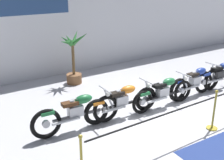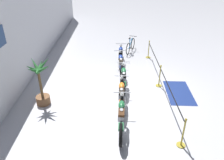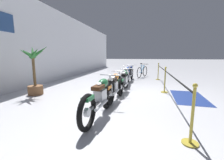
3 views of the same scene
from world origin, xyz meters
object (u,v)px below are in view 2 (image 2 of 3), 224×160
(stanchion_far_left, at_px, (167,89))
(bicycle, at_px, (130,46))
(motorcycle_blue_4, at_px, (121,56))
(motorcycle_green_0, at_px, (121,116))
(floor_banner, at_px, (179,92))
(stanchion_mid_right, at_px, (148,52))
(stanchion_mid_left, at_px, (159,79))
(potted_palm_left_of_row, at_px, (41,84))
(motorcycle_blue_3, at_px, (121,65))
(motorcycle_green_2, at_px, (124,78))
(motorcycle_orange_1, at_px, (121,95))

(stanchion_far_left, bearing_deg, bicycle, 9.79)
(stanchion_far_left, bearing_deg, motorcycle_blue_4, 23.10)
(motorcycle_green_0, xyz_separation_m, floor_banner, (2.26, -2.62, -0.48))
(stanchion_mid_right, bearing_deg, stanchion_mid_left, 180.00)
(potted_palm_left_of_row, xyz_separation_m, stanchion_mid_right, (4.79, -4.90, -0.56))
(motorcycle_blue_3, xyz_separation_m, stanchion_mid_left, (-1.34, -1.71, -0.11))
(motorcycle_green_0, bearing_deg, stanchion_far_left, -52.33)
(motorcycle_green_2, distance_m, floor_banner, 2.50)
(motorcycle_green_0, bearing_deg, motorcycle_orange_1, -2.23)
(motorcycle_blue_3, distance_m, bicycle, 3.08)
(bicycle, distance_m, potted_palm_left_of_row, 6.97)
(motorcycle_orange_1, relative_size, potted_palm_left_of_row, 1.20)
(motorcycle_green_2, distance_m, stanchion_mid_right, 3.87)
(motorcycle_green_2, height_order, potted_palm_left_of_row, potted_palm_left_of_row)
(motorcycle_orange_1, bearing_deg, floor_banner, -69.99)
(motorcycle_orange_1, bearing_deg, motorcycle_green_2, -6.18)
(motorcycle_green_2, relative_size, stanchion_far_left, 0.31)
(motorcycle_green_2, bearing_deg, bicycle, -8.17)
(motorcycle_blue_3, bearing_deg, motorcycle_orange_1, 178.56)
(floor_banner, bearing_deg, motorcycle_orange_1, 112.46)
(stanchion_mid_right, distance_m, floor_banner, 4.04)
(motorcycle_green_2, height_order, floor_banner, motorcycle_green_2)
(motorcycle_orange_1, relative_size, stanchion_far_left, 0.32)
(motorcycle_orange_1, distance_m, stanchion_mid_left, 2.34)
(motorcycle_green_2, bearing_deg, stanchion_far_left, -128.22)
(motorcycle_orange_1, xyz_separation_m, potted_palm_left_of_row, (0.10, 3.12, 0.46))
(motorcycle_blue_4, distance_m, stanchion_mid_right, 1.89)
(motorcycle_orange_1, relative_size, stanchion_mid_right, 2.19)
(motorcycle_blue_4, bearing_deg, motorcycle_green_2, -179.17)
(motorcycle_blue_4, height_order, stanchion_far_left, stanchion_far_left)
(stanchion_far_left, height_order, stanchion_mid_left, same)
(stanchion_mid_left, bearing_deg, motorcycle_green_2, 94.76)
(stanchion_far_left, xyz_separation_m, stanchion_mid_right, (4.80, 0.00, -0.34))
(potted_palm_left_of_row, bearing_deg, motorcycle_green_2, -68.61)
(bicycle, xyz_separation_m, stanchion_mid_right, (-0.96, -0.99, -0.03))
(motorcycle_orange_1, xyz_separation_m, bicycle, (5.85, -0.79, -0.07))
(bicycle, bearing_deg, floor_banner, -160.15)
(motorcycle_orange_1, distance_m, motorcycle_blue_3, 2.86)
(motorcycle_green_2, bearing_deg, motorcycle_green_0, 175.76)
(potted_palm_left_of_row, relative_size, stanchion_mid_left, 1.83)
(floor_banner, bearing_deg, motorcycle_green_0, 133.30)
(potted_palm_left_of_row, bearing_deg, motorcycle_green_0, -114.98)
(motorcycle_green_0, relative_size, motorcycle_blue_4, 1.05)
(motorcycle_blue_3, relative_size, stanchion_mid_right, 2.23)
(motorcycle_blue_3, height_order, stanchion_mid_right, stanchion_mid_right)
(stanchion_mid_left, distance_m, stanchion_mid_right, 3.37)
(motorcycle_green_0, relative_size, floor_banner, 1.17)
(stanchion_mid_left, bearing_deg, stanchion_far_left, 180.00)
(bicycle, distance_m, stanchion_mid_right, 1.38)
(motorcycle_green_0, height_order, motorcycle_blue_3, motorcycle_green_0)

